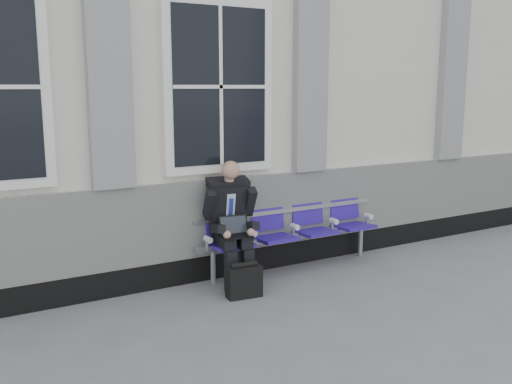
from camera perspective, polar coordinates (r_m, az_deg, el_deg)
ground at (r=5.59m, az=-0.01°, el=-13.29°), size 70.00×70.00×0.00m
station_building at (r=8.30m, az=-12.34°, el=10.06°), size 14.40×4.40×4.49m
bench at (r=7.11m, az=3.58°, el=-3.35°), size 2.60×0.47×0.91m
businessman at (r=6.49m, az=-2.52°, el=-2.66°), size 0.61×0.82×1.44m
briefcase at (r=6.24m, az=-1.20°, el=-8.90°), size 0.40×0.20×0.39m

